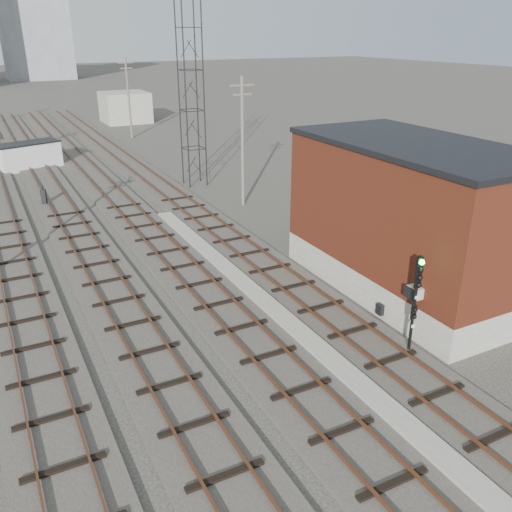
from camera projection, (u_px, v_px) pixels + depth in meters
ground at (73, 140)px, 63.08m from camera, size 320.00×320.00×0.00m
track_right at (146, 176)px, 46.88m from camera, size 3.20×90.00×0.39m
track_mid_right at (99, 182)px, 45.19m from camera, size 3.20×90.00×0.39m
track_mid_left at (49, 188)px, 43.50m from camera, size 3.20×90.00×0.39m
platform_curb at (259, 298)px, 25.54m from camera, size 0.90×28.00×0.26m
brick_building at (410, 218)px, 25.51m from camera, size 6.54×12.20×7.22m
lattice_tower at (191, 90)px, 42.02m from camera, size 1.60×1.60×15.00m
utility_pole_right_a at (243, 139)px, 37.75m from camera, size 1.80×0.24×9.00m
utility_pole_right_b at (129, 96)px, 62.33m from camera, size 1.80×0.24×9.00m
apartment_right at (34, 25)px, 135.19m from camera, size 16.00×12.00×26.00m
shed_right at (125, 107)px, 74.31m from camera, size 6.00×6.00×4.00m
signal_mast at (416, 298)px, 20.51m from camera, size 0.40×0.41×4.17m
switch_stand at (44, 197)px, 39.06m from camera, size 0.43×0.43×1.46m
site_trailer at (28, 155)px, 49.61m from camera, size 6.11×4.03×2.37m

